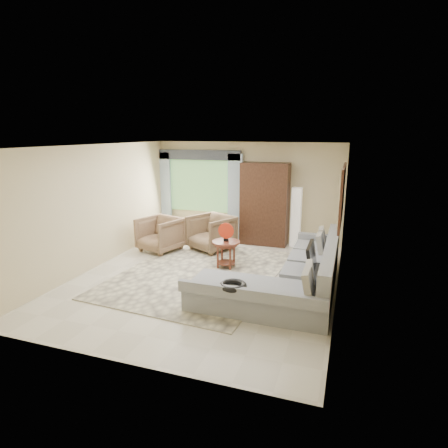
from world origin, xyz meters
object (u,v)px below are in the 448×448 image
(tv_screen, at_px, (312,257))
(coffee_table, at_px, (226,254))
(floor_lamp, at_px, (296,217))
(potted_plant, at_px, (176,226))
(armoire, at_px, (265,204))
(sectional_sofa, at_px, (295,279))
(armchair_left, at_px, (160,234))
(armchair_right, at_px, (212,233))

(tv_screen, height_order, coffee_table, tv_screen)
(tv_screen, height_order, floor_lamp, floor_lamp)
(potted_plant, xyz_separation_m, floor_lamp, (3.32, 0.11, 0.47))
(armoire, height_order, floor_lamp, armoire)
(floor_lamp, bearing_deg, tv_screen, -76.79)
(sectional_sofa, height_order, armoire, armoire)
(potted_plant, relative_size, floor_lamp, 0.38)
(potted_plant, relative_size, armoire, 0.27)
(armchair_left, xyz_separation_m, armchair_right, (1.17, 0.47, 0.02))
(armchair_left, relative_size, armchair_right, 0.96)
(sectional_sofa, height_order, potted_plant, sectional_sofa)
(potted_plant, xyz_separation_m, armoire, (2.52, 0.05, 0.77))
(coffee_table, xyz_separation_m, floor_lamp, (1.16, 2.11, 0.44))
(potted_plant, bearing_deg, floor_lamp, 1.90)
(potted_plant, distance_m, armoire, 2.63)
(armoire, distance_m, floor_lamp, 0.86)
(sectional_sofa, bearing_deg, armchair_right, 140.36)
(sectional_sofa, xyz_separation_m, coffee_table, (-1.60, 0.85, 0.03))
(armoire, xyz_separation_m, floor_lamp, (0.80, 0.06, -0.30))
(tv_screen, bearing_deg, potted_plant, 144.44)
(floor_lamp, bearing_deg, potted_plant, -178.10)
(sectional_sofa, relative_size, potted_plant, 6.08)
(armchair_right, distance_m, floor_lamp, 2.18)
(armchair_right, height_order, armoire, armoire)
(potted_plant, bearing_deg, armchair_right, -32.81)
(sectional_sofa, bearing_deg, potted_plant, 142.80)
(coffee_table, relative_size, armchair_right, 0.62)
(tv_screen, xyz_separation_m, armchair_right, (-2.60, 1.96, -0.29))
(armchair_left, height_order, armoire, armoire)
(armchair_right, distance_m, potted_plant, 1.69)
(tv_screen, relative_size, potted_plant, 1.30)
(armoire, bearing_deg, armchair_left, -147.89)
(coffee_table, bearing_deg, floor_lamp, 61.13)
(armchair_left, relative_size, potted_plant, 1.61)
(armchair_left, xyz_separation_m, potted_plant, (-0.24, 1.38, -0.13))
(armchair_right, distance_m, armoire, 1.59)
(potted_plant, height_order, armoire, armoire)
(coffee_table, distance_m, floor_lamp, 2.45)
(armchair_right, xyz_separation_m, floor_lamp, (1.90, 1.02, 0.32))
(coffee_table, relative_size, potted_plant, 1.04)
(sectional_sofa, distance_m, coffee_table, 1.81)
(tv_screen, distance_m, potted_plant, 4.96)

